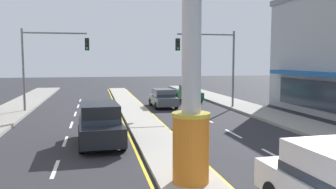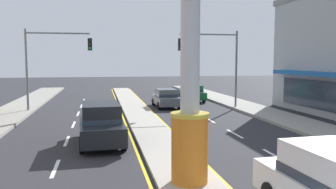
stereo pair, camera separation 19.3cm
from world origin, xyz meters
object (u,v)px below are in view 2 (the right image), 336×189
(traffic_light_right_side, at_px, (215,56))
(sedan_near_right_lane, at_px, (192,93))
(suv_far_left_oncoming, at_px, (101,123))
(district_sign, at_px, (190,43))
(traffic_light_left_side, at_px, (51,55))
(sedan_far_right_lane, at_px, (166,98))

(traffic_light_right_side, bearing_deg, sedan_near_right_lane, 92.75)
(sedan_near_right_lane, bearing_deg, suv_far_left_oncoming, -118.37)
(district_sign, relative_size, traffic_light_left_side, 1.27)
(traffic_light_left_side, distance_m, sedan_near_right_lane, 13.62)
(district_sign, xyz_separation_m, traffic_light_right_side, (6.24, 16.16, -0.14))
(traffic_light_left_side, bearing_deg, sedan_near_right_lane, 22.15)
(district_sign, xyz_separation_m, sedan_far_right_lane, (2.66, 18.16, -3.60))
(district_sign, distance_m, sedan_near_right_lane, 23.18)
(district_sign, relative_size, sedan_far_right_lane, 1.82)
(suv_far_left_oncoming, bearing_deg, traffic_light_right_side, 48.33)
(sedan_near_right_lane, bearing_deg, sedan_far_right_lane, -129.84)
(sedan_near_right_lane, relative_size, sedan_far_right_lane, 1.00)
(sedan_near_right_lane, height_order, sedan_far_right_lane, same)
(district_sign, bearing_deg, sedan_near_right_lane, 74.92)
(sedan_far_right_lane, bearing_deg, traffic_light_right_side, -29.13)
(sedan_near_right_lane, bearing_deg, traffic_light_right_side, -87.25)
(traffic_light_right_side, bearing_deg, sedan_far_right_lane, 150.87)
(sedan_near_right_lane, relative_size, suv_far_left_oncoming, 0.92)
(traffic_light_right_side, xyz_separation_m, suv_far_left_oncoming, (-8.90, -10.00, -3.26))
(sedan_far_right_lane, bearing_deg, sedan_near_right_lane, 50.16)
(sedan_near_right_lane, xyz_separation_m, sedan_far_right_lane, (-3.30, -3.95, 0.00))
(traffic_light_left_side, relative_size, traffic_light_right_side, 1.00)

